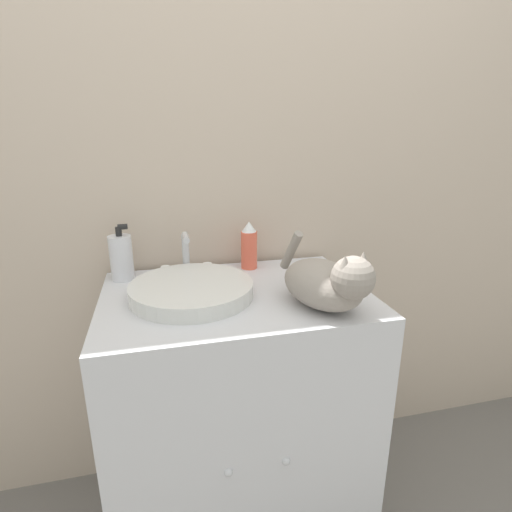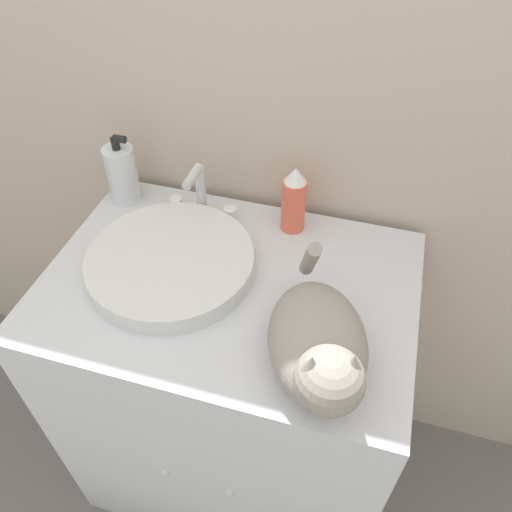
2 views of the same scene
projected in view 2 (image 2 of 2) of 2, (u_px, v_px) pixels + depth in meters
The scene contains 7 objects.
wall_back at pixel (271, 55), 1.05m from camera, with size 6.00×0.05×2.50m.
vanity_cabinet at pixel (234, 389), 1.40m from camera, with size 0.81×0.58×0.88m.
sink_basin at pixel (171, 262), 1.10m from camera, with size 0.37×0.37×0.04m.
faucet at pixel (200, 196), 1.20m from camera, with size 0.18×0.10×0.15m.
cat at pixel (319, 347), 0.87m from camera, with size 0.25×0.37×0.19m.
soap_bottle at pixel (122, 174), 1.24m from camera, with size 0.07×0.07×0.19m.
spray_bottle at pixel (294, 200), 1.16m from camera, with size 0.06×0.06×0.17m.
Camera 2 is at (0.26, -0.41, 1.69)m, focal length 35.00 mm.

